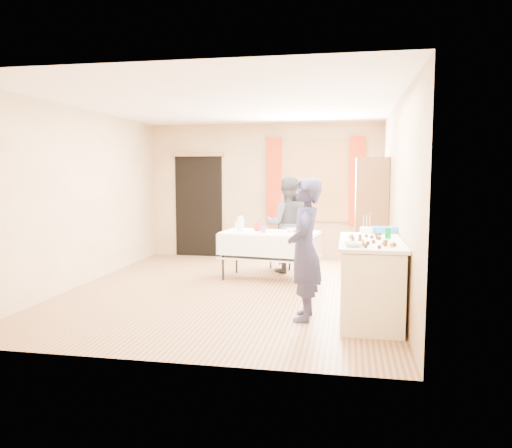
% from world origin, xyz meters
% --- Properties ---
extents(floor, '(4.50, 5.50, 0.02)m').
position_xyz_m(floor, '(0.00, 0.00, -0.01)').
color(floor, '#9E7047').
rests_on(floor, ground).
extents(ceiling, '(4.50, 5.50, 0.02)m').
position_xyz_m(ceiling, '(0.00, 0.00, 2.61)').
color(ceiling, white).
rests_on(ceiling, floor).
extents(wall_back, '(4.50, 0.02, 2.60)m').
position_xyz_m(wall_back, '(0.00, 2.76, 1.30)').
color(wall_back, tan).
rests_on(wall_back, floor).
extents(wall_front, '(4.50, 0.02, 2.60)m').
position_xyz_m(wall_front, '(0.00, -2.76, 1.30)').
color(wall_front, tan).
rests_on(wall_front, floor).
extents(wall_left, '(0.02, 5.50, 2.60)m').
position_xyz_m(wall_left, '(-2.26, 0.00, 1.30)').
color(wall_left, tan).
rests_on(wall_left, floor).
extents(wall_right, '(0.02, 5.50, 2.60)m').
position_xyz_m(wall_right, '(2.26, 0.00, 1.30)').
color(wall_right, tan).
rests_on(wall_right, floor).
extents(window_frame, '(1.32, 0.06, 1.52)m').
position_xyz_m(window_frame, '(1.00, 2.72, 1.50)').
color(window_frame, olive).
rests_on(window_frame, wall_back).
extents(window_pane, '(1.20, 0.02, 1.40)m').
position_xyz_m(window_pane, '(1.00, 2.71, 1.50)').
color(window_pane, white).
rests_on(window_pane, wall_back).
extents(curtain_left, '(0.28, 0.06, 1.65)m').
position_xyz_m(curtain_left, '(0.22, 2.67, 1.50)').
color(curtain_left, '#B43415').
rests_on(curtain_left, wall_back).
extents(curtain_right, '(0.28, 0.06, 1.65)m').
position_xyz_m(curtain_right, '(1.78, 2.67, 1.50)').
color(curtain_right, '#B43415').
rests_on(curtain_right, wall_back).
extents(doorway, '(0.95, 0.04, 2.00)m').
position_xyz_m(doorway, '(-1.30, 2.73, 1.00)').
color(doorway, black).
rests_on(doorway, floor).
extents(door_lintel, '(1.05, 0.06, 0.08)m').
position_xyz_m(door_lintel, '(-1.30, 2.70, 2.02)').
color(door_lintel, olive).
rests_on(door_lintel, wall_back).
extents(cabinet, '(0.50, 0.60, 1.90)m').
position_xyz_m(cabinet, '(1.99, 1.32, 0.95)').
color(cabinet, brown).
rests_on(cabinet, floor).
extents(counter, '(0.70, 1.48, 0.91)m').
position_xyz_m(counter, '(1.89, -1.08, 0.45)').
color(counter, '#F7ECC6').
rests_on(counter, floor).
extents(party_table, '(1.59, 0.96, 0.75)m').
position_xyz_m(party_table, '(0.44, 0.82, 0.45)').
color(party_table, black).
rests_on(party_table, floor).
extents(chair, '(0.53, 0.53, 1.03)m').
position_xyz_m(chair, '(0.55, 1.83, 0.31)').
color(chair, black).
rests_on(chair, floor).
extents(girl, '(0.59, 0.39, 1.61)m').
position_xyz_m(girl, '(1.15, -1.22, 0.81)').
color(girl, '#222246').
rests_on(girl, floor).
extents(woman, '(0.94, 0.81, 1.60)m').
position_xyz_m(woman, '(0.64, 1.43, 0.80)').
color(woman, black).
rests_on(woman, floor).
extents(soda_can, '(0.09, 0.09, 0.12)m').
position_xyz_m(soda_can, '(2.09, -0.91, 0.97)').
color(soda_can, '#007E28').
rests_on(soda_can, counter).
extents(mixing_bowl, '(0.23, 0.23, 0.05)m').
position_xyz_m(mixing_bowl, '(1.68, -1.59, 0.93)').
color(mixing_bowl, white).
rests_on(mixing_bowl, counter).
extents(foam_block, '(0.17, 0.13, 0.08)m').
position_xyz_m(foam_block, '(1.86, -0.45, 0.95)').
color(foam_block, white).
rests_on(foam_block, counter).
extents(blue_basket, '(0.35, 0.28, 0.08)m').
position_xyz_m(blue_basket, '(2.09, -0.36, 0.95)').
color(blue_basket, '#2385DD').
rests_on(blue_basket, counter).
extents(pitcher, '(0.12, 0.12, 0.22)m').
position_xyz_m(pitcher, '(-0.02, 0.78, 0.86)').
color(pitcher, silver).
rests_on(pitcher, party_table).
extents(cup_red, '(0.25, 0.25, 0.11)m').
position_xyz_m(cup_red, '(0.22, 0.89, 0.81)').
color(cup_red, red).
rests_on(cup_red, party_table).
extents(cup_rainbow, '(0.15, 0.15, 0.10)m').
position_xyz_m(cup_rainbow, '(0.36, 0.66, 0.80)').
color(cup_rainbow, red).
rests_on(cup_rainbow, party_table).
extents(small_bowl, '(0.21, 0.21, 0.05)m').
position_xyz_m(small_bowl, '(0.78, 0.85, 0.78)').
color(small_bowl, white).
rests_on(small_bowl, party_table).
extents(pastry_tray, '(0.29, 0.22, 0.02)m').
position_xyz_m(pastry_tray, '(0.92, 0.64, 0.76)').
color(pastry_tray, white).
rests_on(pastry_tray, party_table).
extents(bottle, '(0.09, 0.09, 0.18)m').
position_xyz_m(bottle, '(-0.12, 1.04, 0.84)').
color(bottle, white).
rests_on(bottle, party_table).
extents(cake_balls, '(0.49, 1.10, 0.04)m').
position_xyz_m(cake_balls, '(1.89, -1.24, 0.93)').
color(cake_balls, '#3F2314').
rests_on(cake_balls, counter).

